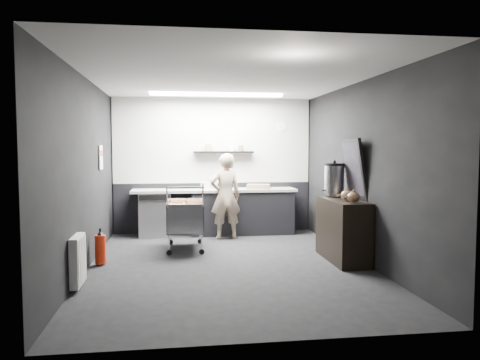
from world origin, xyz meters
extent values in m
plane|color=black|center=(0.00, 0.00, 0.00)|extent=(5.50, 5.50, 0.00)
plane|color=silver|center=(0.00, 0.00, 2.70)|extent=(5.50, 5.50, 0.00)
plane|color=black|center=(0.00, 2.75, 1.35)|extent=(5.50, 0.00, 5.50)
plane|color=black|center=(0.00, -2.75, 1.35)|extent=(5.50, 0.00, 5.50)
plane|color=black|center=(-2.00, 0.00, 1.35)|extent=(0.00, 5.50, 5.50)
plane|color=black|center=(2.00, 0.00, 1.35)|extent=(0.00, 5.50, 5.50)
cube|color=beige|center=(0.00, 2.73, 1.85)|extent=(3.95, 0.02, 1.70)
cube|color=black|center=(0.00, 2.73, 0.50)|extent=(3.95, 0.02, 1.00)
cube|color=black|center=(0.20, 2.62, 1.62)|extent=(1.20, 0.22, 0.04)
cylinder|color=white|center=(1.40, 2.72, 2.15)|extent=(0.20, 0.03, 0.20)
cube|color=white|center=(-1.98, 1.30, 1.55)|extent=(0.02, 0.30, 0.40)
cube|color=red|center=(-1.98, 1.30, 1.62)|extent=(0.02, 0.22, 0.10)
cube|color=white|center=(-1.94, -0.90, 0.35)|extent=(0.10, 0.50, 0.60)
cube|color=white|center=(0.00, 1.85, 2.67)|extent=(2.40, 0.20, 0.04)
cube|color=black|center=(0.55, 2.42, 0.42)|extent=(2.00, 0.56, 0.85)
cube|color=#B3B3AE|center=(0.00, 2.42, 0.88)|extent=(3.20, 0.60, 0.05)
cube|color=#9EA0A5|center=(-1.15, 2.42, 0.42)|extent=(0.60, 0.58, 0.85)
cube|color=black|center=(-1.15, 2.12, 0.78)|extent=(0.56, 0.02, 0.10)
imported|color=beige|center=(0.17, 1.97, 0.80)|extent=(0.63, 0.46, 1.61)
cube|color=silver|center=(-0.60, 1.16, 0.34)|extent=(0.62, 0.94, 0.02)
cube|color=silver|center=(-0.89, 1.16, 0.57)|extent=(0.04, 0.92, 0.49)
cube|color=silver|center=(-0.31, 1.16, 0.57)|extent=(0.04, 0.92, 0.49)
cube|color=silver|center=(-0.60, 0.70, 0.57)|extent=(0.60, 0.03, 0.49)
cube|color=silver|center=(-0.60, 1.61, 0.57)|extent=(0.60, 0.03, 0.49)
cylinder|color=silver|center=(-0.86, 0.73, 0.18)|extent=(0.02, 0.02, 0.33)
cylinder|color=silver|center=(-0.34, 0.73, 0.18)|extent=(0.02, 0.02, 0.33)
cylinder|color=silver|center=(-0.86, 1.58, 0.18)|extent=(0.02, 0.02, 0.33)
cylinder|color=silver|center=(-0.34, 1.58, 0.18)|extent=(0.02, 0.02, 0.33)
cylinder|color=green|center=(-0.60, 0.64, 1.09)|extent=(0.60, 0.04, 0.03)
cube|color=#93603E|center=(-0.73, 1.26, 0.55)|extent=(0.27, 0.33, 0.41)
cube|color=#93603E|center=(-0.45, 1.02, 0.53)|extent=(0.25, 0.31, 0.37)
cylinder|color=black|center=(-0.86, 0.73, 0.04)|extent=(0.09, 0.03, 0.09)
cylinder|color=black|center=(-0.86, 1.58, 0.04)|extent=(0.09, 0.03, 0.09)
cylinder|color=black|center=(-0.34, 0.73, 0.04)|extent=(0.09, 0.03, 0.09)
cylinder|color=black|center=(-0.34, 1.58, 0.04)|extent=(0.09, 0.03, 0.09)
cube|color=black|center=(1.75, 0.04, 0.46)|extent=(0.46, 1.24, 0.93)
cylinder|color=silver|center=(1.75, 0.45, 1.19)|extent=(0.31, 0.31, 0.47)
cylinder|color=black|center=(1.75, 0.45, 1.44)|extent=(0.31, 0.31, 0.04)
sphere|color=black|center=(1.75, 0.45, 1.49)|extent=(0.05, 0.05, 0.05)
ellipsoid|color=brown|center=(1.75, -0.11, 1.01)|extent=(0.19, 0.19, 0.15)
ellipsoid|color=brown|center=(1.75, -0.37, 1.01)|extent=(0.19, 0.19, 0.15)
cube|color=black|center=(1.94, 0.09, 1.39)|extent=(0.21, 0.72, 0.92)
cube|color=black|center=(1.92, 0.09, 1.39)|extent=(0.15, 0.62, 0.79)
cylinder|color=red|center=(-1.85, 0.25, 0.23)|extent=(0.16, 0.16, 0.42)
cone|color=black|center=(-1.85, 0.25, 0.47)|extent=(0.10, 0.10, 0.06)
cylinder|color=black|center=(-1.85, 0.25, 0.51)|extent=(0.03, 0.03, 0.06)
cube|color=#8E714B|center=(0.86, 2.37, 0.94)|extent=(0.51, 0.44, 0.09)
cylinder|color=beige|center=(-0.05, 2.42, 1.01)|extent=(0.22, 0.22, 0.22)
cube|color=white|center=(-0.18, 2.37, 0.97)|extent=(0.19, 0.16, 0.15)
camera|label=1|loc=(-0.75, -6.69, 1.72)|focal=35.00mm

